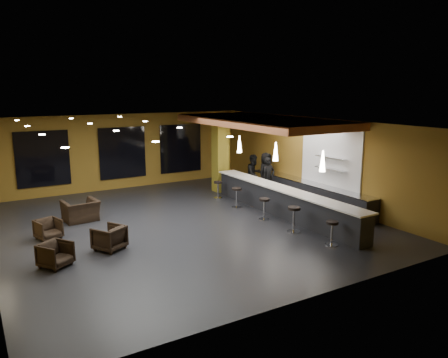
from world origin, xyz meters
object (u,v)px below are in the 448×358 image
armchair_a (56,255)px  bar_stool_4 (218,187)px  armchair_c (48,229)px  pendant_2 (239,144)px  armchair_b (109,238)px  bar_stool_3 (237,195)px  staff_c (266,173)px  pendant_0 (323,161)px  armchair_d (81,211)px  staff_a (268,178)px  prep_counter (314,195)px  bar_stool_2 (264,206)px  bar_stool_0 (332,230)px  bar_stool_1 (294,216)px  column (220,154)px  pendant_1 (276,152)px  bar_counter (283,202)px  staff_b (254,174)px

armchair_a → bar_stool_4: bearing=-4.8°
armchair_c → pendant_2: bearing=-7.8°
armchair_a → bar_stool_4: size_ratio=0.99×
armchair_b → bar_stool_3: bar_stool_3 is taller
armchair_c → bar_stool_4: bearing=-3.1°
bar_stool_4 → staff_c: bearing=-5.3°
pendant_0 → armchair_d: size_ratio=0.60×
staff_a → armchair_d: bearing=170.4°
prep_counter → armchair_d: prep_counter is taller
staff_c → bar_stool_2: (-2.50, -3.34, -0.41)m
pendant_0 → bar_stool_0: size_ratio=0.92×
armchair_d → bar_stool_3: (5.74, -1.34, 0.14)m
staff_c → bar_stool_1: size_ratio=2.13×
prep_counter → armchair_c: bearing=173.1°
bar_stool_2 → column: bearing=79.1°
pendant_1 → bar_stool_4: size_ratio=0.94×
pendant_1 → armchair_d: (-6.64, 2.64, -1.97)m
prep_counter → bar_stool_0: size_ratio=7.90×
staff_a → staff_c: size_ratio=0.96×
pendant_1 → armchair_b: pendant_1 is taller
bar_stool_3 → armchair_c: bearing=-179.3°
pendant_1 → staff_a: pendant_1 is taller
bar_counter → bar_stool_1: size_ratio=9.25×
pendant_1 → bar_stool_1: 2.99m
column → staff_a: size_ratio=1.98×
armchair_d → bar_stool_1: (5.74, -4.86, 0.17)m
column → pendant_0: size_ratio=5.00×
armchair_a → armchair_d: size_ratio=0.63×
bar_stool_4 → bar_stool_3: bearing=-94.2°
prep_counter → pendant_0: size_ratio=8.57×
pendant_1 → staff_b: 3.56m
pendant_2 → armchair_d: bearing=178.8°
staff_a → bar_stool_4: staff_a is taller
bar_stool_4 → prep_counter: bearing=-47.1°
pendant_1 → bar_stool_2: pendant_1 is taller
pendant_0 → staff_b: bearing=78.4°
bar_counter → armchair_b: (-6.58, -0.18, -0.14)m
bar_stool_3 → prep_counter: bearing=-24.1°
staff_c → armchair_c: 9.71m
bar_stool_2 → bar_stool_4: bar_stool_2 is taller
staff_b → pendant_0: bearing=-111.2°
bar_stool_0 → bar_stool_4: 6.76m
column → prep_counter: bearing=-64.0°
staff_c → armchair_b: size_ratio=2.30×
bar_stool_0 → bar_stool_3: bearing=92.2°
armchair_a → bar_stool_1: (7.28, -1.03, 0.22)m
pendant_0 → column: bearing=90.0°
pendant_1 → bar_stool_3: 2.41m
bar_counter → armchair_b: bar_counter is taller
pendant_1 → bar_stool_1: pendant_1 is taller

